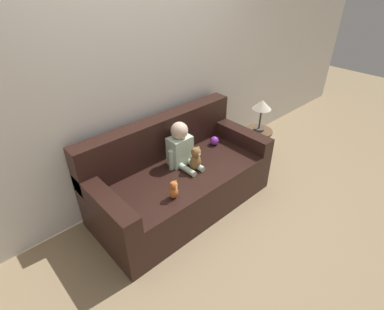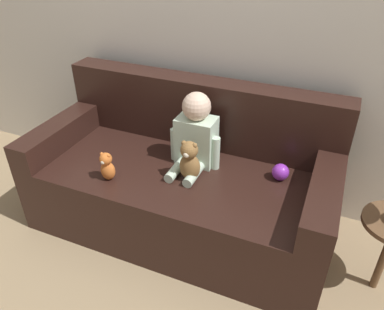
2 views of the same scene
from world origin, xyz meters
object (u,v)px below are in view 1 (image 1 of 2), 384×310
object	(u,v)px
plush_toy_side	(174,190)
toy_ball	(214,141)
couch	(179,178)
person_baby	(181,147)
teddy_bear_brown	(196,159)
side_table	(260,118)

from	to	relation	value
plush_toy_side	toy_ball	size ratio (longest dim) A/B	1.83
couch	person_baby	distance (m)	0.34
toy_ball	teddy_bear_brown	bearing A→B (deg)	-157.09
couch	teddy_bear_brown	distance (m)	0.32
person_baby	toy_ball	world-z (taller)	person_baby
couch	side_table	size ratio (longest dim) A/B	2.13
teddy_bear_brown	side_table	world-z (taller)	side_table
couch	person_baby	bearing A→B (deg)	26.48
plush_toy_side	side_table	world-z (taller)	side_table
teddy_bear_brown	plush_toy_side	distance (m)	0.47
teddy_bear_brown	toy_ball	world-z (taller)	teddy_bear_brown
side_table	couch	bearing A→B (deg)	175.55
teddy_bear_brown	side_table	distance (m)	1.09
plush_toy_side	side_table	distance (m)	1.53
person_baby	plush_toy_side	world-z (taller)	person_baby
couch	person_baby	size ratio (longest dim) A/B	4.03
couch	side_table	bearing A→B (deg)	-4.45
plush_toy_side	toy_ball	xyz separation A→B (m)	(0.90, 0.38, -0.04)
person_baby	teddy_bear_brown	distance (m)	0.19
person_baby	teddy_bear_brown	bearing A→B (deg)	-77.89
couch	teddy_bear_brown	xyz separation A→B (m)	(0.10, -0.14, 0.26)
toy_ball	side_table	distance (m)	0.64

